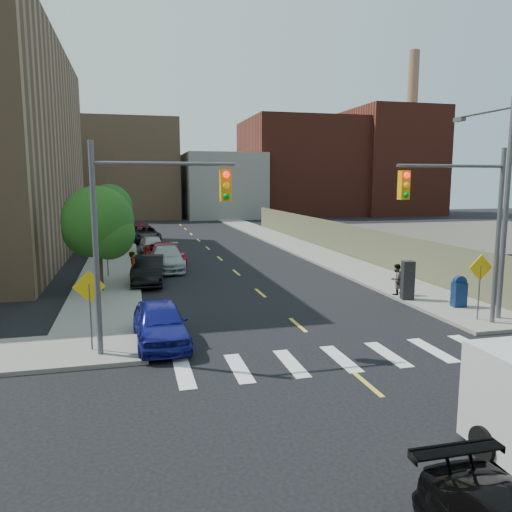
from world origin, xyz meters
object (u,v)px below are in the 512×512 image
parked_car_red (164,254)px  parked_car_silver (167,258)px  parked_car_black (149,270)px  parked_car_grey (145,234)px  parked_car_white (152,245)px  mailbox (459,292)px  parked_car_maroon (140,231)px  parked_car_blue (160,323)px  pedestrian_east (396,279)px  payphone (408,280)px  pedestrian_west (133,268)px

parked_car_red → parked_car_silver: parked_car_silver is taller
parked_car_black → parked_car_grey: size_ratio=0.87×
parked_car_white → mailbox: size_ratio=3.11×
parked_car_white → parked_car_silver: bearing=-89.3°
parked_car_grey → parked_car_maroon: bearing=92.6°
parked_car_blue → parked_car_black: size_ratio=0.94×
parked_car_blue → mailbox: size_ratio=3.17×
mailbox → pedestrian_east: 3.24m
parked_car_black → parked_car_grey: (0.39, 20.03, -0.03)m
mailbox → payphone: payphone is taller
parked_car_red → payphone: (10.50, -13.91, 0.31)m
parked_car_red → parked_car_white: 5.15m
parked_car_black → parked_car_silver: 4.45m
pedestrian_west → parked_car_grey: bearing=5.7°
parked_car_blue → parked_car_grey: parked_car_blue is taller
parked_car_maroon → pedestrian_east: (11.80, -29.13, 0.13)m
parked_car_white → parked_car_maroon: bearing=89.4°
parked_car_red → parked_car_maroon: size_ratio=1.14×
parked_car_silver → parked_car_blue: bearing=-93.5°
parked_car_maroon → mailbox: bearing=-67.5°
pedestrian_west → parked_car_maroon: bearing=7.1°
parked_car_grey → parked_car_black: bearing=-97.0°
parked_car_black → mailbox: bearing=-29.7°
parked_car_maroon → pedestrian_east: 31.43m
parked_car_maroon → parked_car_grey: size_ratio=0.88×
parked_car_black → parked_car_white: 11.57m
mailbox → parked_car_white: bearing=125.6°
parked_car_blue → parked_car_grey: 30.87m
mailbox → payphone: size_ratio=0.76×
parked_car_red → pedestrian_west: (-2.14, -6.97, 0.28)m
parked_car_black → pedestrian_east: pedestrian_east is taller
parked_car_silver → mailbox: size_ratio=3.82×
parked_car_blue → parked_car_grey: bearing=87.0°
parked_car_white → parked_car_grey: bearing=87.9°
parked_car_black → parked_car_blue: bearing=-84.7°
parked_car_maroon → parked_car_grey: 2.70m
payphone → mailbox: bearing=-40.4°
parked_car_blue → payphone: 12.27m
parked_car_silver → payphone: size_ratio=2.92×
parked_car_white → pedestrian_east: bearing=-62.4°
parked_car_red → mailbox: bearing=-56.0°
parked_car_red → payphone: 17.43m
parked_car_black → payphone: 13.97m
mailbox → pedestrian_east: (-1.49, 2.87, 0.08)m
parked_car_black → parked_car_maroon: 22.70m
mailbox → pedestrian_west: size_ratio=0.79×
parked_car_silver → parked_car_grey: (-0.91, 15.78, -0.03)m
parked_car_grey → pedestrian_west: size_ratio=3.04×
parked_car_blue → parked_car_maroon: (0.00, 33.53, 0.03)m
parked_car_red → parked_car_silver: bearing=-93.3°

